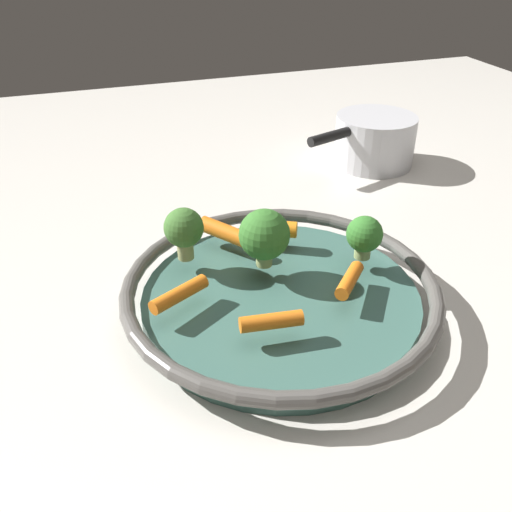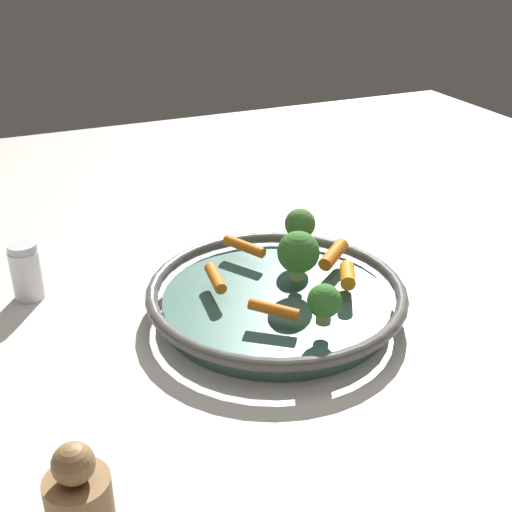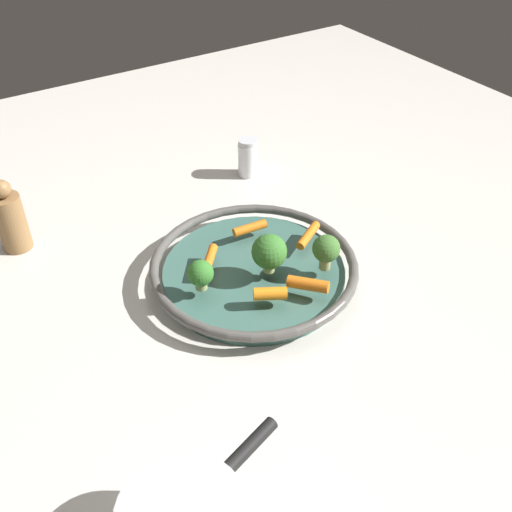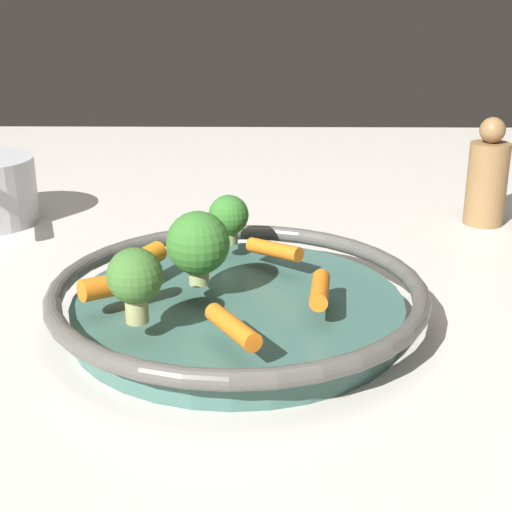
# 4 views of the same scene
# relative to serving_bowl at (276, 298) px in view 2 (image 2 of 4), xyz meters

# --- Properties ---
(ground_plane) EXTENTS (1.90, 1.90, 0.00)m
(ground_plane) POSITION_rel_serving_bowl_xyz_m (0.00, 0.00, -0.02)
(ground_plane) COLOR beige
(serving_bowl) EXTENTS (0.34, 0.34, 0.04)m
(serving_bowl) POSITION_rel_serving_bowl_xyz_m (0.00, 0.00, 0.00)
(serving_bowl) COLOR #3D665B
(serving_bowl) RESTS_ON ground_plane
(baby_carrot_left) EXTENTS (0.04, 0.05, 0.02)m
(baby_carrot_left) POSITION_rel_serving_bowl_xyz_m (0.09, -0.03, 0.03)
(baby_carrot_left) COLOR orange
(baby_carrot_left) RESTS_ON serving_bowl
(baby_carrot_center) EXTENTS (0.02, 0.06, 0.02)m
(baby_carrot_center) POSITION_rel_serving_bowl_xyz_m (-0.07, 0.04, 0.03)
(baby_carrot_center) COLOR orange
(baby_carrot_center) RESTS_ON serving_bowl
(baby_carrot_back) EXTENTS (0.05, 0.07, 0.02)m
(baby_carrot_back) POSITION_rel_serving_bowl_xyz_m (0.00, 0.11, 0.03)
(baby_carrot_back) COLOR orange
(baby_carrot_back) RESTS_ON serving_bowl
(baby_carrot_near_rim) EXTENTS (0.06, 0.05, 0.02)m
(baby_carrot_near_rim) POSITION_rel_serving_bowl_xyz_m (-0.03, -0.06, 0.03)
(baby_carrot_near_rim) COLOR orange
(baby_carrot_near_rim) RESTS_ON serving_bowl
(baby_carrot_right) EXTENTS (0.06, 0.05, 0.02)m
(baby_carrot_right) POSITION_rel_serving_bowl_xyz_m (0.10, 0.03, 0.03)
(baby_carrot_right) COLOR orange
(baby_carrot_right) RESTS_ON serving_bowl
(broccoli_floret_large) EXTENTS (0.04, 0.04, 0.06)m
(broccoli_floret_large) POSITION_rel_serving_bowl_xyz_m (0.07, 0.08, 0.06)
(broccoli_floret_large) COLOR tan
(broccoli_floret_large) RESTS_ON serving_bowl
(broccoli_floret_small) EXTENTS (0.04, 0.04, 0.05)m
(broccoli_floret_small) POSITION_rel_serving_bowl_xyz_m (0.01, -0.10, 0.05)
(broccoli_floret_small) COLOR #98A966
(broccoli_floret_small) RESTS_ON serving_bowl
(broccoli_floret_edge) EXTENTS (0.05, 0.05, 0.07)m
(broccoli_floret_edge) POSITION_rel_serving_bowl_xyz_m (0.03, 0.01, 0.06)
(broccoli_floret_edge) COLOR #9AA766
(broccoli_floret_edge) RESTS_ON serving_bowl
(salt_shaker) EXTENTS (0.04, 0.04, 0.08)m
(salt_shaker) POSITION_rel_serving_bowl_xyz_m (-0.29, 0.17, 0.02)
(salt_shaker) COLOR white
(salt_shaker) RESTS_ON ground_plane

